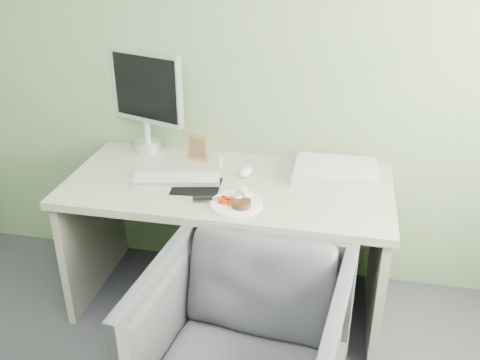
% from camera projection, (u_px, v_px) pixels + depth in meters
% --- Properties ---
extents(wall_back, '(3.50, 0.00, 3.50)m').
position_uv_depth(wall_back, '(243.00, 40.00, 2.69)').
color(wall_back, gray).
rests_on(wall_back, floor).
extents(desk, '(1.60, 0.75, 0.73)m').
position_uv_depth(desk, '(228.00, 215.00, 2.71)').
color(desk, '#B7AE99').
rests_on(desk, floor).
extents(plate, '(0.24, 0.24, 0.01)m').
position_uv_depth(plate, '(236.00, 204.00, 2.42)').
color(plate, white).
rests_on(plate, desk).
extents(steak, '(0.12, 0.12, 0.03)m').
position_uv_depth(steak, '(241.00, 203.00, 2.39)').
color(steak, black).
rests_on(steak, plate).
extents(potato_pile, '(0.12, 0.10, 0.05)m').
position_uv_depth(potato_pile, '(243.00, 193.00, 2.45)').
color(potato_pile, tan).
rests_on(potato_pile, plate).
extents(carrot_heap, '(0.06, 0.06, 0.04)m').
position_uv_depth(carrot_heap, '(225.00, 199.00, 2.41)').
color(carrot_heap, '#FD2F05').
rests_on(carrot_heap, plate).
extents(steak_knife, '(0.23, 0.08, 0.02)m').
position_uv_depth(steak_knife, '(211.00, 198.00, 2.43)').
color(steak_knife, silver).
rests_on(steak_knife, plate).
extents(mousepad, '(0.24, 0.22, 0.00)m').
position_uv_depth(mousepad, '(196.00, 186.00, 2.59)').
color(mousepad, black).
rests_on(mousepad, desk).
extents(keyboard, '(0.44, 0.21, 0.02)m').
position_uv_depth(keyboard, '(176.00, 179.00, 2.63)').
color(keyboard, white).
rests_on(keyboard, desk).
extents(computer_mouse, '(0.08, 0.12, 0.04)m').
position_uv_depth(computer_mouse, '(246.00, 172.00, 2.70)').
color(computer_mouse, white).
rests_on(computer_mouse, desk).
extents(photo_frame, '(0.12, 0.04, 0.15)m').
position_uv_depth(photo_frame, '(198.00, 147.00, 2.84)').
color(photo_frame, '#A26F4C').
rests_on(photo_frame, desk).
extents(eyedrop_bottle, '(0.02, 0.02, 0.07)m').
position_uv_depth(eyedrop_bottle, '(221.00, 161.00, 2.79)').
color(eyedrop_bottle, white).
rests_on(eyedrop_bottle, desk).
extents(scanner, '(0.42, 0.28, 0.06)m').
position_uv_depth(scanner, '(336.00, 173.00, 2.66)').
color(scanner, silver).
rests_on(scanner, desk).
extents(monitor, '(0.45, 0.19, 0.56)m').
position_uv_depth(monitor, '(145.00, 96.00, 2.86)').
color(monitor, silver).
rests_on(monitor, desk).
extents(desk_chair, '(0.85, 0.87, 0.72)m').
position_uv_depth(desk_chair, '(244.00, 346.00, 2.14)').
color(desk_chair, '#39393E').
rests_on(desk_chair, floor).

